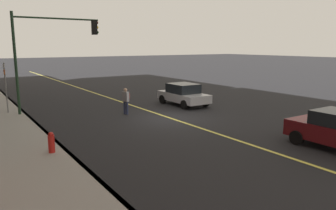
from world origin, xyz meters
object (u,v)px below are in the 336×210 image
at_px(pedestrian_with_backpack, 126,99).
at_px(traffic_light_mast, 50,45).
at_px(fire_hydrant, 51,144).
at_px(car_silver, 183,94).
at_px(street_sign_post, 6,85).

relative_size(pedestrian_with_backpack, traffic_light_mast, 0.27).
bearing_deg(fire_hydrant, car_silver, -60.25).
bearing_deg(street_sign_post, pedestrian_with_backpack, -121.29).
bearing_deg(traffic_light_mast, street_sign_post, 70.09).
distance_m(street_sign_post, fire_hydrant, 9.07).
relative_size(traffic_light_mast, fire_hydrant, 6.34).
distance_m(car_silver, street_sign_post, 11.17).
xyz_separation_m(car_silver, street_sign_post, (3.02, 10.70, 1.06)).
height_order(traffic_light_mast, street_sign_post, traffic_light_mast).
xyz_separation_m(street_sign_post, fire_hydrant, (-8.97, -0.30, -1.36)).
bearing_deg(pedestrian_with_backpack, fire_hydrant, 133.08).
height_order(car_silver, fire_hydrant, car_silver).
xyz_separation_m(traffic_light_mast, street_sign_post, (0.88, 2.43, -2.31)).
distance_m(pedestrian_with_backpack, traffic_light_mast, 5.54).
height_order(pedestrian_with_backpack, traffic_light_mast, traffic_light_mast).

